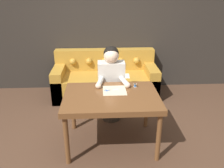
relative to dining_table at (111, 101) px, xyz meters
The scene contains 8 objects.
ground_plane 0.66m from the dining_table, 158.89° to the right, with size 16.00×16.00×0.00m, color #4C3323.
wall_back 2.11m from the dining_table, 92.14° to the left, with size 8.00×0.06×2.60m.
dining_table is the anchor object (origin of this frame).
couch 1.63m from the dining_table, 91.35° to the left, with size 1.96×0.85×0.85m.
person 0.62m from the dining_table, 87.19° to the left, with size 0.48×0.58×1.21m.
pattern_paper_main 0.17m from the dining_table, 70.80° to the left, with size 0.31×0.32×0.00m.
scissors 0.17m from the dining_table, 99.37° to the left, with size 0.20×0.09×0.01m.
thread_spool 0.44m from the dining_table, 36.23° to the left, with size 0.04×0.04×0.05m.
Camera 1 is at (-0.06, -2.70, 2.04)m, focal length 38.00 mm.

